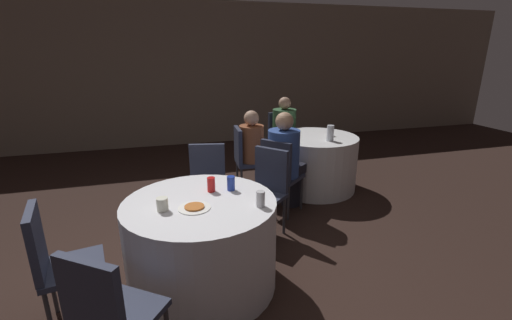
# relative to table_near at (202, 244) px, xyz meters

# --- Properties ---
(ground_plane) EXTENTS (16.00, 16.00, 0.00)m
(ground_plane) POSITION_rel_table_near_xyz_m (-0.15, -0.05, -0.38)
(ground_plane) COLOR black
(wall_back) EXTENTS (16.00, 0.06, 2.80)m
(wall_back) POSITION_rel_table_near_xyz_m (-0.15, 4.66, 1.02)
(wall_back) COLOR gray
(wall_back) RESTS_ON ground_plane
(table_near) EXTENTS (1.21, 1.21, 0.75)m
(table_near) POSITION_rel_table_near_xyz_m (0.00, 0.00, 0.00)
(table_near) COLOR silver
(table_near) RESTS_ON ground_plane
(table_far) EXTENTS (1.16, 1.16, 0.75)m
(table_far) POSITION_rel_table_near_xyz_m (1.79, 1.69, 0.00)
(table_far) COLOR white
(table_far) RESTS_ON ground_plane
(chair_near_north) EXTENTS (0.47, 0.47, 0.92)m
(chair_near_north) POSITION_rel_table_near_xyz_m (0.20, 1.00, 0.17)
(chair_near_north) COLOR #2D3347
(chair_near_north) RESTS_ON ground_plane
(chair_near_southwest) EXTENTS (0.56, 0.56, 0.92)m
(chair_near_southwest) POSITION_rel_table_near_xyz_m (-0.60, -0.82, 0.17)
(chair_near_southwest) COLOR #2D3347
(chair_near_southwest) RESTS_ON ground_plane
(chair_near_west) EXTENTS (0.47, 0.47, 0.92)m
(chair_near_west) POSITION_rel_table_near_xyz_m (-1.00, -0.19, 0.17)
(chair_near_west) COLOR #2D3347
(chair_near_west) RESTS_ON ground_plane
(chair_near_northeast) EXTENTS (0.56, 0.56, 0.92)m
(chair_near_northeast) POSITION_rel_table_near_xyz_m (0.77, 0.67, 0.17)
(chair_near_northeast) COLOR #2D3347
(chair_near_northeast) RESTS_ON ground_plane
(chair_far_southwest) EXTENTS (0.56, 0.56, 0.92)m
(chair_far_southwest) POSITION_rel_table_near_xyz_m (1.04, 1.05, 0.17)
(chair_far_southwest) COLOR #2D3347
(chair_far_southwest) RESTS_ON ground_plane
(chair_far_north) EXTENTS (0.45, 0.46, 0.92)m
(chair_far_north) POSITION_rel_table_near_xyz_m (1.65, 2.68, 0.17)
(chair_far_north) COLOR #2D3347
(chair_far_north) RESTS_ON ground_plane
(chair_far_west) EXTENTS (0.43, 0.42, 0.92)m
(chair_far_west) POSITION_rel_table_near_xyz_m (0.80, 1.75, 0.17)
(chair_far_west) COLOR #2D3347
(chair_far_west) RESTS_ON ground_plane
(person_floral_shirt) EXTENTS (0.50, 0.33, 1.14)m
(person_floral_shirt) POSITION_rel_table_near_xyz_m (0.97, 1.74, 0.20)
(person_floral_shirt) COLOR black
(person_floral_shirt) RESTS_ON ground_plane
(person_green_jacket) EXTENTS (0.40, 0.52, 1.18)m
(person_green_jacket) POSITION_rel_table_near_xyz_m (1.67, 2.52, 0.24)
(person_green_jacket) COLOR #282828
(person_green_jacket) RESTS_ON ground_plane
(person_blue_shirt) EXTENTS (0.50, 0.49, 1.22)m
(person_blue_shirt) POSITION_rel_table_near_xyz_m (1.15, 1.15, 0.25)
(person_blue_shirt) COLOR black
(person_blue_shirt) RESTS_ON ground_plane
(pizza_plate_near) EXTENTS (0.24, 0.24, 0.02)m
(pizza_plate_near) POSITION_rel_table_near_xyz_m (-0.05, -0.11, 0.38)
(pizza_plate_near) COLOR white
(pizza_plate_near) RESTS_ON table_near
(soda_can_blue) EXTENTS (0.07, 0.07, 0.12)m
(soda_can_blue) POSITION_rel_table_near_xyz_m (0.28, 0.15, 0.44)
(soda_can_blue) COLOR #1E38A5
(soda_can_blue) RESTS_ON table_near
(soda_can_red) EXTENTS (0.07, 0.07, 0.12)m
(soda_can_red) POSITION_rel_table_near_xyz_m (0.12, 0.17, 0.44)
(soda_can_red) COLOR red
(soda_can_red) RESTS_ON table_near
(soda_can_silver) EXTENTS (0.07, 0.07, 0.12)m
(soda_can_silver) POSITION_rel_table_near_xyz_m (0.43, -0.22, 0.44)
(soda_can_silver) COLOR silver
(soda_can_silver) RESTS_ON table_near
(cup_near) EXTENTS (0.08, 0.08, 0.10)m
(cup_near) POSITION_rel_table_near_xyz_m (-0.28, -0.09, 0.43)
(cup_near) COLOR silver
(cup_near) RESTS_ON table_near
(bottle_far) EXTENTS (0.09, 0.09, 0.20)m
(bottle_far) POSITION_rel_table_near_xyz_m (1.87, 1.42, 0.48)
(bottle_far) COLOR silver
(bottle_far) RESTS_ON table_far
(cup_far) EXTENTS (0.08, 0.08, 0.09)m
(cup_far) POSITION_rel_table_near_xyz_m (2.00, 1.67, 0.42)
(cup_far) COLOR silver
(cup_far) RESTS_ON table_far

